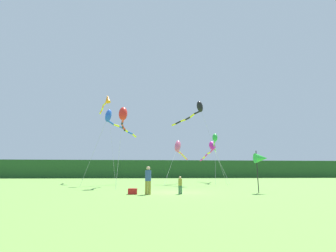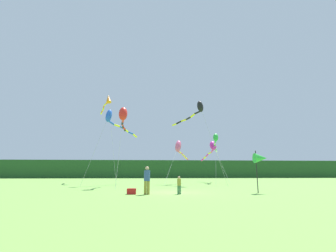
% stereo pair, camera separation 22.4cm
% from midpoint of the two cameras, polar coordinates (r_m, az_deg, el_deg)
% --- Properties ---
extents(ground_plane, '(120.00, 120.00, 0.00)m').
position_cam_midpoint_polar(ground_plane, '(17.77, 1.83, -15.28)').
color(ground_plane, '#6B9E42').
extents(distant_treeline, '(108.00, 2.67, 4.41)m').
position_cam_midpoint_polar(distant_treeline, '(62.66, -2.53, -10.06)').
color(distant_treeline, '#234C23').
rests_on(distant_treeline, ground).
extents(person_adult, '(0.39, 0.39, 1.76)m').
position_cam_midpoint_polar(person_adult, '(15.98, -4.54, -12.21)').
color(person_adult, olive).
rests_on(person_adult, ground).
extents(person_child, '(0.25, 0.25, 1.13)m').
position_cam_midpoint_polar(person_child, '(16.27, 3.02, -13.45)').
color(person_child, '#3F724C').
rests_on(person_child, ground).
extents(cooler_box, '(0.58, 0.34, 0.37)m').
position_cam_midpoint_polar(cooler_box, '(16.32, -8.14, -14.93)').
color(cooler_box, red).
rests_on(cooler_box, ground).
extents(banner_flag_pole, '(0.90, 0.70, 2.89)m').
position_cam_midpoint_polar(banner_flag_pole, '(18.40, 21.21, -7.10)').
color(banner_flag_pole, black).
rests_on(banner_flag_pole, ground).
extents(kite_black, '(5.18, 6.58, 9.96)m').
position_cam_midpoint_polar(kite_black, '(29.85, 7.06, 3.89)').
color(kite_black, '#B2B2B2').
rests_on(kite_black, ground).
extents(kite_magenta, '(1.46, 9.80, 5.93)m').
position_cam_midpoint_polar(kite_magenta, '(35.61, 10.46, -4.96)').
color(kite_magenta, '#B2B2B2').
rests_on(kite_magenta, ground).
extents(kite_blue, '(5.10, 6.49, 8.61)m').
position_cam_midpoint_polar(kite_blue, '(28.95, -12.71, 1.60)').
color(kite_blue, '#B2B2B2').
rests_on(kite_blue, ground).
extents(kite_red, '(0.86, 6.35, 7.90)m').
position_cam_midpoint_polar(kite_red, '(24.66, -10.23, 2.51)').
color(kite_red, '#B2B2B2').
rests_on(kite_red, ground).
extents(kite_rainbow, '(3.78, 7.71, 5.49)m').
position_cam_midpoint_polar(kite_rainbow, '(30.39, 2.77, -5.02)').
color(kite_rainbow, '#B2B2B2').
rests_on(kite_rainbow, ground).
extents(kite_green, '(2.62, 8.33, 6.63)m').
position_cam_midpoint_polar(kite_green, '(33.79, 11.27, -3.29)').
color(kite_green, '#B2B2B2').
rests_on(kite_green, ground).
extents(kite_orange, '(3.92, 7.77, 12.55)m').
position_cam_midpoint_polar(kite_orange, '(36.45, -13.81, 5.79)').
color(kite_orange, '#B2B2B2').
rests_on(kite_orange, ground).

